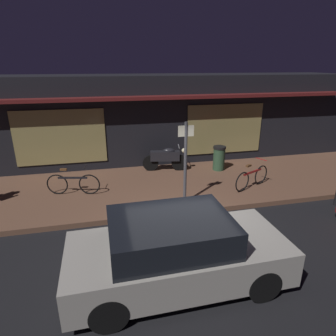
# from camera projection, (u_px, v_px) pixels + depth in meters

# --- Properties ---
(ground_plane) EXTENTS (60.00, 60.00, 0.00)m
(ground_plane) POSITION_uv_depth(u_px,v_px,m) (181.00, 237.00, 7.12)
(ground_plane) COLOR black
(sidewalk_slab) EXTENTS (18.00, 4.00, 0.15)m
(sidewalk_slab) POSITION_uv_depth(u_px,v_px,m) (158.00, 187.00, 9.84)
(sidewalk_slab) COLOR brown
(sidewalk_slab) RESTS_ON ground_plane
(storefront_building) EXTENTS (18.00, 3.30, 3.60)m
(storefront_building) POSITION_uv_depth(u_px,v_px,m) (142.00, 119.00, 12.36)
(storefront_building) COLOR black
(storefront_building) RESTS_ON ground_plane
(motorcycle) EXTENTS (1.69, 0.61, 0.97)m
(motorcycle) POSITION_uv_depth(u_px,v_px,m) (166.00, 158.00, 11.00)
(motorcycle) COLOR black
(motorcycle) RESTS_ON sidewalk_slab
(bicycle_parked) EXTENTS (1.51, 0.76, 0.91)m
(bicycle_parked) POSITION_uv_depth(u_px,v_px,m) (252.00, 177.00, 9.48)
(bicycle_parked) COLOR black
(bicycle_parked) RESTS_ON sidewalk_slab
(bicycle_extra) EXTENTS (1.63, 0.50, 0.91)m
(bicycle_extra) POSITION_uv_depth(u_px,v_px,m) (73.00, 183.00, 9.00)
(bicycle_extra) COLOR black
(bicycle_extra) RESTS_ON sidewalk_slab
(sign_post) EXTENTS (0.44, 0.09, 2.40)m
(sign_post) POSITION_uv_depth(u_px,v_px,m) (185.00, 159.00, 8.11)
(sign_post) COLOR #47474C
(sign_post) RESTS_ON sidewalk_slab
(trash_bin) EXTENTS (0.48, 0.48, 0.93)m
(trash_bin) POSITION_uv_depth(u_px,v_px,m) (219.00, 158.00, 11.07)
(trash_bin) COLOR #2D4C33
(trash_bin) RESTS_ON sidewalk_slab
(parked_car_near) EXTENTS (4.12, 1.82, 1.42)m
(parked_car_near) POSITION_uv_depth(u_px,v_px,m) (176.00, 251.00, 5.43)
(parked_car_near) COLOR black
(parked_car_near) RESTS_ON ground_plane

